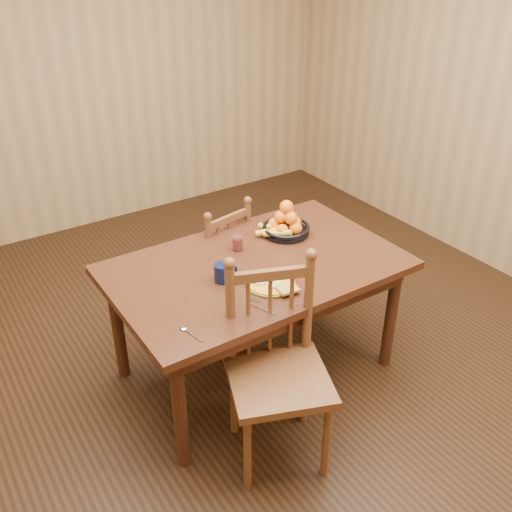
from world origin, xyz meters
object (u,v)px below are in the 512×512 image
chair_near (277,371)px  fruit_bowl (285,224)px  breakfast_plate (271,283)px  chair_far (216,264)px  coffee_mug (223,272)px  dining_table (256,277)px

chair_near → fruit_bowl: 1.01m
chair_near → breakfast_plate: size_ratio=3.55×
chair_near → breakfast_plate: chair_near is taller
chair_near → fruit_bowl: (0.59, 0.76, 0.31)m
chair_far → coffee_mug: size_ratio=6.61×
coffee_mug → fruit_bowl: bearing=23.3°
chair_far → breakfast_plate: (-0.12, -0.81, 0.33)m
chair_near → fruit_bowl: bearing=73.3°
chair_near → chair_far: bearing=95.7°
dining_table → fruit_bowl: fruit_bowl is taller
dining_table → coffee_mug: coffee_mug is taller
chair_far → coffee_mug: 0.80m
dining_table → fruit_bowl: size_ratio=4.94×
dining_table → fruit_bowl: (0.34, 0.20, 0.15)m
coffee_mug → fruit_bowl: (0.58, 0.25, 0.01)m
breakfast_plate → fruit_bowl: 0.58m
dining_table → coffee_mug: size_ratio=11.96×
chair_near → fruit_bowl: chair_near is taller
dining_table → chair_far: bearing=83.1°
dining_table → chair_near: size_ratio=1.53×
chair_near → breakfast_plate: 0.46m
chair_far → fruit_bowl: size_ratio=2.73×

